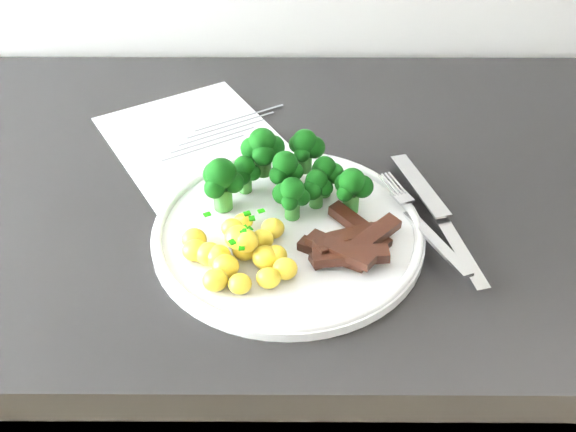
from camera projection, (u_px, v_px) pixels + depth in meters
name	position (u px, v px, depth m)	size (l,w,h in m)	color
counter	(361.00, 414.00, 1.13)	(2.47, 0.62, 0.93)	black
recipe_paper	(203.00, 149.00, 0.89)	(0.31, 0.34, 0.00)	white
plate	(288.00, 232.00, 0.76)	(0.29, 0.29, 0.02)	white
broccoli	(283.00, 171.00, 0.78)	(0.19, 0.11, 0.07)	#2D6B24
potatoes	(238.00, 252.00, 0.71)	(0.12, 0.12, 0.04)	yellow
beef_strips	(350.00, 243.00, 0.72)	(0.11, 0.11, 0.03)	black
fork	(424.00, 226.00, 0.75)	(0.08, 0.17, 0.02)	silver
knife	(448.00, 233.00, 0.76)	(0.08, 0.23, 0.02)	silver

